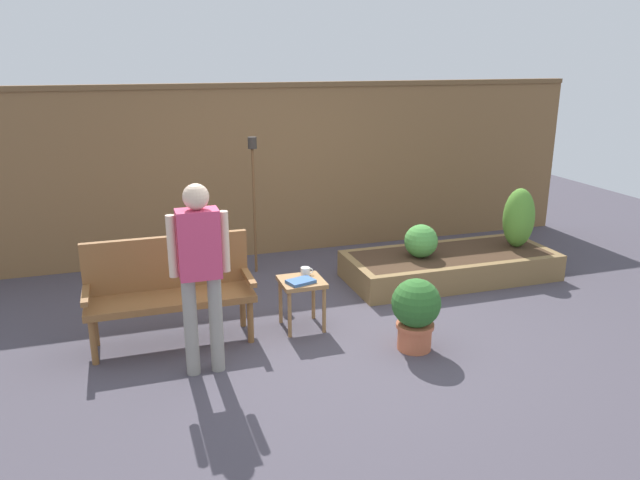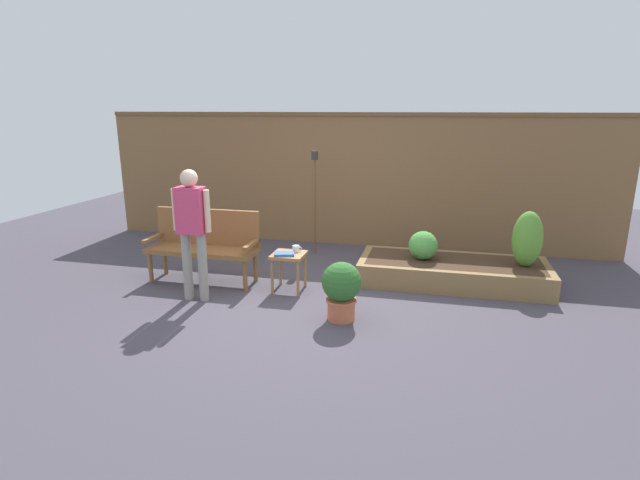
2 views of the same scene
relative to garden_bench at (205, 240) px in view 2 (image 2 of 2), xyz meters
name	(u,v)px [view 2 (image 2 of 2)]	position (x,y,z in m)	size (l,w,h in m)	color
ground_plane	(308,299)	(1.50, -0.37, -0.54)	(14.00, 14.00, 0.00)	#47424C
fence_back	(349,179)	(1.50, 2.23, 0.55)	(8.40, 0.14, 2.16)	brown
garden_bench	(205,240)	(0.00, 0.00, 0.00)	(1.44, 0.48, 0.94)	brown
side_table	(289,260)	(1.18, -0.12, -0.15)	(0.40, 0.40, 0.48)	#9E7042
cup_on_table	(296,249)	(1.25, -0.02, -0.03)	(0.12, 0.09, 0.08)	white
book_on_table	(284,254)	(1.15, -0.20, -0.05)	(0.24, 0.17, 0.03)	#38609E
potted_boxwood	(341,288)	(2.00, -0.85, -0.18)	(0.43, 0.43, 0.65)	#C66642
raised_planter_bed	(452,272)	(3.19, 0.63, -0.39)	(2.40, 1.00, 0.30)	olive
shrub_near_bench	(423,245)	(2.79, 0.62, -0.06)	(0.37, 0.37, 0.37)	brown
shrub_far_corner	(527,239)	(4.05, 0.62, 0.11)	(0.36, 0.36, 0.70)	brown
tiki_torch	(315,184)	(1.10, 1.54, 0.56)	(0.10, 0.10, 1.60)	brown
person_by_bench	(192,224)	(0.20, -0.69, 0.39)	(0.47, 0.20, 1.56)	gray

